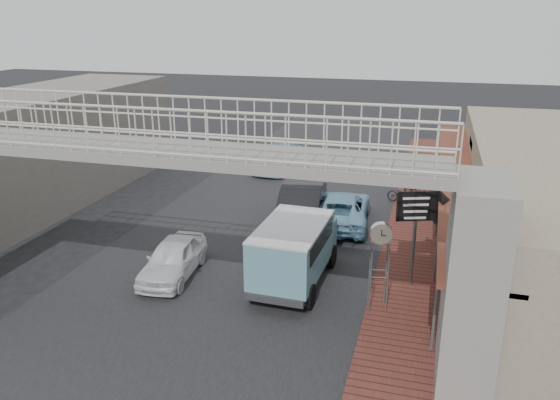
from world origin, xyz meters
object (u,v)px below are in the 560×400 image
Objects in this scene: angkot_van at (294,245)px; white_hatchback at (173,258)px; arrow_sign at (442,207)px; street_clock at (381,238)px; motorcycle_far at (422,191)px; angkot_curb at (341,209)px; motorcycle_near at (403,195)px; dark_sedan at (301,206)px; angkot_far at (279,157)px.

white_hatchback is at bearing -170.40° from angkot_van.
street_clock is at bearing -147.91° from arrow_sign.
motorcycle_far is at bearing 69.64° from angkot_van.
angkot_curb is 1.80× the size of street_clock.
motorcycle_near is 8.20m from arrow_sign.
white_hatchback is at bearing 169.61° from motorcycle_far.
arrow_sign is (4.42, 1.06, 1.36)m from angkot_van.
street_clock reaches higher than motorcycle_near.
dark_sedan is 8.67m from angkot_far.
arrow_sign is at bearing -43.26° from dark_sedan.
dark_sedan reaches higher than motorcycle_near.
angkot_far is at bearing 105.86° from arrow_sign.
arrow_sign is (3.87, -4.65, 2.04)m from angkot_curb.
angkot_van reaches higher than motorcycle_far.
motorcycle_far is 0.70× the size of street_clock.
motorcycle_near is (7.18, -4.47, -0.17)m from angkot_far.
white_hatchback is 7.75m from angkot_curb.
angkot_far is 1.74× the size of street_clock.
angkot_curb is (1.61, 0.47, -0.14)m from dark_sedan.
angkot_curb is 4.65m from motorcycle_far.
white_hatchback is 12.38m from motorcycle_far.
angkot_curb is 1.03× the size of angkot_far.
dark_sedan is (2.96, 5.79, 0.19)m from white_hatchback.
white_hatchback is 8.85m from arrow_sign.
angkot_curb reaches higher than motorcycle_far.
street_clock is 2.68m from arrow_sign.
angkot_curb is at bearing 165.52° from motorcycle_far.
angkot_curb is at bearing 110.09° from arrow_sign.
motorcycle_near is (2.88, 8.80, -0.84)m from angkot_van.
white_hatchback reaches higher than motorcycle_far.
arrow_sign is (1.54, -7.74, 2.21)m from motorcycle_near.
arrow_sign reaches higher than angkot_far.
motorcycle_near is (3.93, 3.57, -0.30)m from dark_sedan.
angkot_van is at bearing 173.78° from arrow_sign.
white_hatchback is at bearing 166.27° from motorcycle_near.
angkot_far is at bearing -62.57° from angkot_curb.
motorcycle_near is at bearing 73.65° from angkot_van.
motorcycle_near is at bearing 78.19° from street_clock.
motorcycle_far is 8.35m from arrow_sign.
angkot_curb is (4.58, 6.26, 0.05)m from white_hatchback.
angkot_far reaches higher than angkot_curb.
arrow_sign is at bearing 40.50° from street_clock.
angkot_far is 15.15m from arrow_sign.
motorcycle_near is (6.90, 9.36, -0.11)m from white_hatchback.
angkot_van is 1.64× the size of street_clock.
angkot_far is 1.06× the size of angkot_van.
angkot_curb is 8.99m from angkot_far.
dark_sedan is 5.32m from motorcycle_near.
angkot_far is (-3.24, 8.04, -0.13)m from dark_sedan.
angkot_curb is 5.77m from angkot_van.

